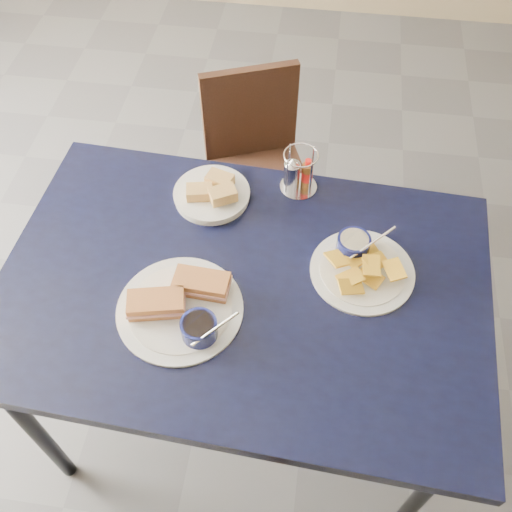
# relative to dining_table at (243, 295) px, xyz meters

# --- Properties ---
(ground) EXTENTS (6.00, 6.00, 0.00)m
(ground) POSITION_rel_dining_table_xyz_m (0.21, 0.16, -0.69)
(ground) COLOR #4E4F53
(ground) RESTS_ON ground
(dining_table) EXTENTS (1.33, 0.92, 0.75)m
(dining_table) POSITION_rel_dining_table_xyz_m (0.00, 0.00, 0.00)
(dining_table) COLOR black
(dining_table) RESTS_ON ground
(chair_far) EXTENTS (0.47, 0.47, 0.78)m
(chair_far) POSITION_rel_dining_table_xyz_m (-0.05, 0.81, -0.24)
(chair_far) COLOR black
(chair_far) RESTS_ON ground
(sandwich_plate) EXTENTS (0.33, 0.32, 0.12)m
(sandwich_plate) POSITION_rel_dining_table_xyz_m (-0.13, -0.10, 0.08)
(sandwich_plate) COLOR white
(sandwich_plate) RESTS_ON dining_table
(plantain_plate) EXTENTS (0.28, 0.28, 0.12)m
(plantain_plate) POSITION_rel_dining_table_xyz_m (0.30, 0.10, 0.08)
(plantain_plate) COLOR white
(plantain_plate) RESTS_ON dining_table
(bread_basket) EXTENTS (0.22, 0.22, 0.07)m
(bread_basket) POSITION_rel_dining_table_xyz_m (-0.13, 0.28, 0.08)
(bread_basket) COLOR white
(bread_basket) RESTS_ON dining_table
(condiment_caddy) EXTENTS (0.11, 0.11, 0.14)m
(condiment_caddy) POSITION_rel_dining_table_xyz_m (0.11, 0.36, 0.12)
(condiment_caddy) COLOR silver
(condiment_caddy) RESTS_ON dining_table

